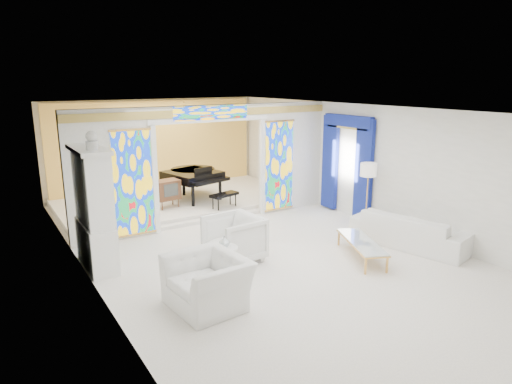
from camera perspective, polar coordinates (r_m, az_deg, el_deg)
floor at (r=10.30m, az=-0.48°, el=-6.62°), size 12.00×12.00×0.00m
ceiling at (r=9.66m, az=-0.51°, el=10.28°), size 7.00×12.00×0.02m
wall_back at (r=15.23m, az=-12.46°, el=5.63°), size 7.00×0.02×3.00m
wall_left at (r=8.62m, az=-20.73°, el=-1.20°), size 0.02×12.00×3.00m
wall_right at (r=12.04m, az=13.87°, el=3.41°), size 0.02×12.00×3.00m
partition_wall at (r=11.56m, az=-5.70°, el=4.09°), size 7.00×0.22×3.00m
stained_glass_left at (r=10.80m, az=-15.08°, el=1.06°), size 0.90×0.04×2.40m
stained_glass_right at (r=12.55m, az=2.89°, el=3.29°), size 0.90×0.04×2.40m
stained_glass_transom at (r=11.32m, az=-5.60°, el=9.84°), size 2.00×0.04×0.34m
alcove_platform at (r=13.77m, az=-9.46°, el=-1.09°), size 6.80×3.80×0.18m
gold_curtain_back at (r=15.12m, az=-12.31°, el=5.58°), size 6.70×0.10×2.90m
chandelier at (r=13.33m, az=-8.91°, el=9.19°), size 0.48×0.48×0.30m
blue_drapes at (r=12.45m, az=11.26°, el=4.25°), size 0.14×1.85×2.65m
china_cabinet at (r=9.33m, az=-19.61°, el=-2.11°), size 0.56×1.46×2.72m
armchair_left at (r=7.58m, az=-6.06°, el=-11.14°), size 1.22×1.37×0.83m
armchair_right at (r=9.30m, az=-2.77°, el=-5.84°), size 1.11×1.09×0.94m
sofa at (r=10.69m, az=18.72°, el=-4.49°), size 1.58×2.70×0.74m
side_table at (r=8.53m, az=-3.94°, el=-8.21°), size 0.61×0.61×0.62m
vase at (r=8.42m, az=-3.98°, el=-6.21°), size 0.26×0.26×0.21m
coffee_table at (r=9.69m, az=13.05°, el=-6.16°), size 1.15×1.76×0.38m
floor_lamp at (r=11.45m, az=13.86°, el=2.33°), size 0.51×0.51×1.63m
grand_piano at (r=13.57m, az=-7.78°, el=2.11°), size 1.81×2.77×1.01m
tv_console at (r=12.67m, az=-11.07°, el=0.27°), size 0.72×0.54×0.76m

